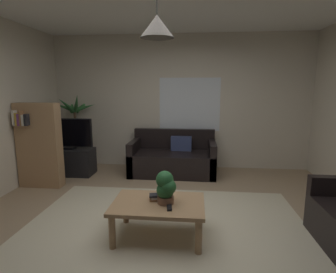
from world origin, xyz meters
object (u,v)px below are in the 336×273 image
couch_under_window (173,159)px  tv (67,133)px  pendant_lamp (157,26)px  book_on_table_0 (156,199)px  potted_palm_corner (76,133)px  remote_on_table_0 (169,207)px  tv_stand (70,161)px  potted_plant_on_table (166,187)px  bookshelf_corner (39,145)px  book_on_table_1 (156,197)px  coffee_table (158,208)px  book_on_table_2 (156,195)px

couch_under_window → tv: 2.05m
pendant_lamp → book_on_table_0: bearing=115.9°
potted_palm_corner → pendant_lamp: bearing=-51.1°
tv → potted_palm_corner: (-0.09, 0.57, -0.10)m
remote_on_table_0 → tv: (-2.12, 2.14, 0.38)m
book_on_table_0 → tv_stand: 2.78m
potted_plant_on_table → tv: bearing=135.7°
bookshelf_corner → couch_under_window: bearing=23.4°
couch_under_window → potted_palm_corner: bearing=172.3°
book_on_table_1 → pendant_lamp: (0.03, -0.06, 1.79)m
potted_palm_corner → potted_plant_on_table: bearing=-50.1°
coffee_table → book_on_table_0: 0.10m
book_on_table_0 → book_on_table_2: (-0.01, -0.00, 0.05)m
potted_plant_on_table → coffee_table: bearing=174.1°
tv → book_on_table_0: bearing=-44.9°
book_on_table_1 → tv: size_ratio=0.13×
remote_on_table_0 → pendant_lamp: size_ratio=0.28×
book_on_table_0 → tv: 2.79m
coffee_table → tv_stand: 2.84m
book_on_table_2 → pendant_lamp: bearing=-57.7°
couch_under_window → pendant_lamp: 3.02m
remote_on_table_0 → potted_palm_corner: size_ratio=0.10×
coffee_table → tv: tv is taller
tv → pendant_lamp: (1.99, -2.01, 1.43)m
tv → book_on_table_1: bearing=-44.9°
tv → bookshelf_corner: bookshelf_corner is taller
book_on_table_0 → pendant_lamp: (0.03, -0.06, 1.82)m
potted_plant_on_table → remote_on_table_0: bearing=-67.3°
tv → tv_stand: bearing=90.0°
book_on_table_0 → tv: (-1.96, 1.95, 0.39)m
book_on_table_2 → potted_palm_corner: size_ratio=0.09×
pendant_lamp → potted_plant_on_table: bearing=-5.9°
potted_palm_corner → tv: bearing=-80.8°
book_on_table_0 → potted_palm_corner: size_ratio=0.10×
potted_palm_corner → bookshelf_corner: bearing=-94.5°
coffee_table → potted_palm_corner: (-2.08, 2.58, 0.36)m
book_on_table_0 → bookshelf_corner: bearing=148.5°
pendant_lamp → remote_on_table_0: bearing=-43.5°
coffee_table → pendant_lamp: pendant_lamp is taller
potted_plant_on_table → pendant_lamp: size_ratio=0.63×
book_on_table_1 → bookshelf_corner: bookshelf_corner is taller
remote_on_table_0 → potted_palm_corner: bearing=121.9°
book_on_table_1 → remote_on_table_0: 0.25m
book_on_table_2 → pendant_lamp: size_ratio=0.25×
book_on_table_0 → pendant_lamp: size_ratio=0.27×
book_on_table_1 → couch_under_window: bearing=90.0°
coffee_table → pendant_lamp: size_ratio=1.77×
tv → pendant_lamp: size_ratio=1.66×
book_on_table_1 → tv: 2.78m
bookshelf_corner → book_on_table_0: bearing=-31.5°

